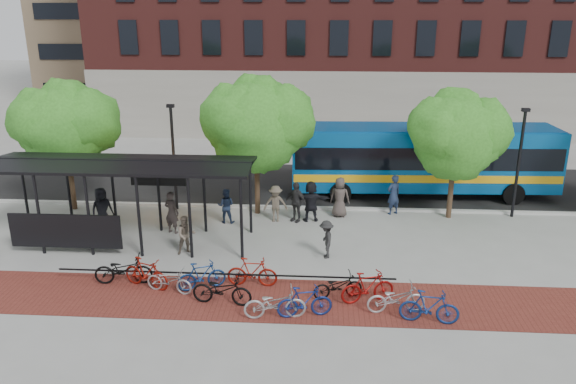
# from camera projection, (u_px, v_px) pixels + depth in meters

# --- Properties ---
(ground) EXTENTS (160.00, 160.00, 0.00)m
(ground) POSITION_uv_depth(u_px,v_px,m) (319.00, 242.00, 23.56)
(ground) COLOR #9E9E99
(ground) RESTS_ON ground
(asphalt_street) EXTENTS (160.00, 8.00, 0.01)m
(asphalt_street) POSITION_uv_depth(u_px,v_px,m) (321.00, 184.00, 31.14)
(asphalt_street) COLOR black
(asphalt_street) RESTS_ON ground
(curb) EXTENTS (160.00, 0.25, 0.12)m
(curb) POSITION_uv_depth(u_px,v_px,m) (321.00, 208.00, 27.33)
(curb) COLOR #B7B7B2
(curb) RESTS_ON ground
(brick_strip) EXTENTS (24.00, 3.00, 0.01)m
(brick_strip) POSITION_uv_depth(u_px,v_px,m) (258.00, 299.00, 18.95)
(brick_strip) COLOR maroon
(brick_strip) RESTS_ON ground
(bike_rack_rail) EXTENTS (12.00, 0.05, 0.95)m
(bike_rack_rail) POSITION_uv_depth(u_px,v_px,m) (225.00, 285.00, 19.89)
(bike_rack_rail) COLOR black
(bike_rack_rail) RESTS_ON ground
(bus_shelter) EXTENTS (10.60, 3.07, 3.60)m
(bus_shelter) POSITION_uv_depth(u_px,v_px,m) (119.00, 173.00, 22.67)
(bus_shelter) COLOR black
(bus_shelter) RESTS_ON ground
(tree_a) EXTENTS (4.90, 4.00, 6.18)m
(tree_a) POSITION_uv_depth(u_px,v_px,m) (67.00, 123.00, 26.14)
(tree_a) COLOR #382619
(tree_a) RESTS_ON ground
(tree_b) EXTENTS (5.15, 4.20, 6.47)m
(tree_b) POSITION_uv_depth(u_px,v_px,m) (258.00, 121.00, 25.51)
(tree_b) COLOR #382619
(tree_b) RESTS_ON ground
(tree_c) EXTENTS (4.66, 3.80, 5.92)m
(tree_c) POSITION_uv_depth(u_px,v_px,m) (458.00, 132.00, 25.08)
(tree_c) COLOR #382619
(tree_c) RESTS_ON ground
(lamp_post_left) EXTENTS (0.35, 0.20, 5.12)m
(lamp_post_left) POSITION_uv_depth(u_px,v_px,m) (174.00, 154.00, 26.54)
(lamp_post_left) COLOR black
(lamp_post_left) RESTS_ON ground
(lamp_post_right) EXTENTS (0.35, 0.20, 5.12)m
(lamp_post_right) POSITION_uv_depth(u_px,v_px,m) (519.00, 160.00, 25.55)
(lamp_post_right) COLOR black
(lamp_post_right) RESTS_ON ground
(bus) EXTENTS (13.52, 3.61, 3.62)m
(bus) POSITION_uv_depth(u_px,v_px,m) (423.00, 156.00, 28.85)
(bus) COLOR #085094
(bus) RESTS_ON ground
(bike_0) EXTENTS (2.12, 0.92, 1.08)m
(bike_0) POSITION_uv_depth(u_px,v_px,m) (123.00, 270.00, 19.86)
(bike_0) COLOR black
(bike_0) RESTS_ON ground
(bike_1) EXTENTS (1.92, 1.17, 1.11)m
(bike_1) POSITION_uv_depth(u_px,v_px,m) (146.00, 273.00, 19.58)
(bike_1) COLOR maroon
(bike_1) RESTS_ON ground
(bike_2) EXTENTS (1.80, 0.98, 0.90)m
(bike_2) POSITION_uv_depth(u_px,v_px,m) (169.00, 280.00, 19.28)
(bike_2) COLOR #9E9EA0
(bike_2) RESTS_ON ground
(bike_3) EXTENTS (1.76, 1.13, 1.03)m
(bike_3) POSITION_uv_depth(u_px,v_px,m) (202.00, 276.00, 19.49)
(bike_3) COLOR navy
(bike_3) RESTS_ON ground
(bike_4) EXTENTS (2.08, 0.93, 1.06)m
(bike_4) POSITION_uv_depth(u_px,v_px,m) (222.00, 290.00, 18.49)
(bike_4) COLOR black
(bike_4) RESTS_ON ground
(bike_5) EXTENTS (1.80, 0.56, 1.07)m
(bike_5) POSITION_uv_depth(u_px,v_px,m) (252.00, 272.00, 19.70)
(bike_5) COLOR maroon
(bike_5) RESTS_ON ground
(bike_6) EXTENTS (2.05, 0.96, 1.04)m
(bike_6) POSITION_uv_depth(u_px,v_px,m) (275.00, 303.00, 17.66)
(bike_6) COLOR #969598
(bike_6) RESTS_ON ground
(bike_7) EXTENTS (1.85, 0.87, 1.07)m
(bike_7) POSITION_uv_depth(u_px,v_px,m) (305.00, 302.00, 17.72)
(bike_7) COLOR navy
(bike_7) RESTS_ON ground
(bike_8) EXTENTS (1.81, 1.05, 0.90)m
(bike_8) POSITION_uv_depth(u_px,v_px,m) (338.00, 286.00, 18.90)
(bike_8) COLOR black
(bike_8) RESTS_ON ground
(bike_9) EXTENTS (1.93, 1.05, 1.11)m
(bike_9) POSITION_uv_depth(u_px,v_px,m) (368.00, 287.00, 18.60)
(bike_9) COLOR maroon
(bike_9) RESTS_ON ground
(bike_10) EXTENTS (1.98, 0.93, 1.00)m
(bike_10) POSITION_uv_depth(u_px,v_px,m) (396.00, 298.00, 18.00)
(bike_10) COLOR #A6A6A9
(bike_10) RESTS_ON ground
(bike_11) EXTENTS (1.90, 0.74, 1.11)m
(bike_11) POSITION_uv_depth(u_px,v_px,m) (429.00, 307.00, 17.37)
(bike_11) COLOR navy
(bike_11) RESTS_ON ground
(pedestrian_0) EXTENTS (1.12, 1.12, 1.97)m
(pedestrian_0) POSITION_uv_depth(u_px,v_px,m) (102.00, 209.00, 24.48)
(pedestrian_0) COLOR black
(pedestrian_0) RESTS_ON ground
(pedestrian_1) EXTENTS (0.80, 0.67, 1.88)m
(pedestrian_1) POSITION_uv_depth(u_px,v_px,m) (172.00, 212.00, 24.24)
(pedestrian_1) COLOR #38302D
(pedestrian_1) RESTS_ON ground
(pedestrian_2) EXTENTS (0.81, 0.65, 1.61)m
(pedestrian_2) POSITION_uv_depth(u_px,v_px,m) (226.00, 206.00, 25.44)
(pedestrian_2) COLOR #1B2740
(pedestrian_2) RESTS_ON ground
(pedestrian_3) EXTENTS (1.13, 0.68, 1.71)m
(pedestrian_3) POSITION_uv_depth(u_px,v_px,m) (276.00, 204.00, 25.56)
(pedestrian_3) COLOR brown
(pedestrian_3) RESTS_ON ground
(pedestrian_4) EXTENTS (1.17, 0.98, 1.87)m
(pedestrian_4) POSITION_uv_depth(u_px,v_px,m) (296.00, 202.00, 25.57)
(pedestrian_4) COLOR #292929
(pedestrian_4) RESTS_ON ground
(pedestrian_5) EXTENTS (1.83, 0.83, 1.90)m
(pedestrian_5) POSITION_uv_depth(u_px,v_px,m) (311.00, 201.00, 25.60)
(pedestrian_5) COLOR black
(pedestrian_5) RESTS_ON ground
(pedestrian_6) EXTENTS (1.01, 0.74, 1.89)m
(pedestrian_6) POSITION_uv_depth(u_px,v_px,m) (340.00, 197.00, 26.15)
(pedestrian_6) COLOR #453B37
(pedestrian_6) RESTS_ON ground
(pedestrian_7) EXTENTS (0.84, 0.75, 1.93)m
(pedestrian_7) POSITION_uv_depth(u_px,v_px,m) (394.00, 195.00, 26.45)
(pedestrian_7) COLOR #1F2C4A
(pedestrian_7) RESTS_ON ground
(pedestrian_8) EXTENTS (0.96, 0.88, 1.59)m
(pedestrian_8) POSITION_uv_depth(u_px,v_px,m) (186.00, 235.00, 22.22)
(pedestrian_8) COLOR #665A4C
(pedestrian_8) RESTS_ON ground
(pedestrian_9) EXTENTS (0.68, 1.05, 1.53)m
(pedestrian_9) POSITION_uv_depth(u_px,v_px,m) (326.00, 239.00, 21.89)
(pedestrian_9) COLOR #242424
(pedestrian_9) RESTS_ON ground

